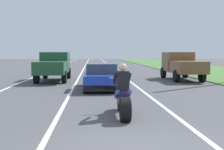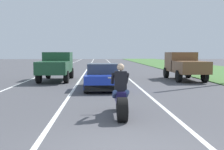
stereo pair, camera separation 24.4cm
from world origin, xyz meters
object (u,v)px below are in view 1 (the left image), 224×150
(sports_car_blue, at_px, (101,77))
(motorcycle_with_rider, at_px, (123,97))
(pickup_truck_left_lane_dark_green, at_px, (54,65))
(pickup_truck_right_shoulder_brown, at_px, (182,64))

(sports_car_blue, bearing_deg, motorcycle_with_rider, -86.07)
(sports_car_blue, xyz_separation_m, pickup_truck_left_lane_dark_green, (-3.13, 4.49, 0.48))
(motorcycle_with_rider, bearing_deg, sports_car_blue, 93.93)
(sports_car_blue, distance_m, pickup_truck_left_lane_dark_green, 5.50)
(motorcycle_with_rider, height_order, pickup_truck_left_lane_dark_green, pickup_truck_left_lane_dark_green)
(motorcycle_with_rider, height_order, sports_car_blue, motorcycle_with_rider)
(motorcycle_with_rider, distance_m, pickup_truck_right_shoulder_brown, 12.37)
(sports_car_blue, relative_size, pickup_truck_right_shoulder_brown, 0.90)
(sports_car_blue, bearing_deg, pickup_truck_right_shoulder_brown, 37.69)
(motorcycle_with_rider, relative_size, sports_car_blue, 0.51)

